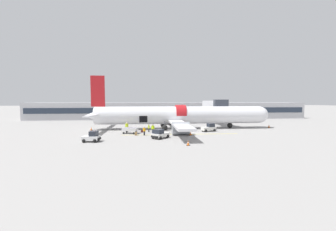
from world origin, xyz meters
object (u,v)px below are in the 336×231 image
object	(u,v)px
ground_crew_driver	(149,128)
baggage_tug_mid	(92,137)
baggage_tug_lead	(160,134)
suitcase_on_tarmac_upright	(136,134)
ground_crew_loader_b	(153,129)
baggage_cart_loading	(131,130)
airplane	(178,116)
suitcase_on_tarmac_spare	(142,131)
baggage_tug_rear	(209,128)
ground_crew_supervisor	(127,127)
ground_crew_loader_a	(144,131)

from	to	relation	value
ground_crew_driver	baggage_tug_mid	bearing A→B (deg)	-133.50
baggage_tug_lead	suitcase_on_tarmac_upright	size ratio (longest dim) A/B	4.29
baggage_tug_lead	ground_crew_loader_b	distance (m)	5.14
baggage_cart_loading	suitcase_on_tarmac_upright	xyz separation A→B (m)	(1.16, -2.33, -0.25)
airplane	baggage_tug_mid	bearing A→B (deg)	-138.39
suitcase_on_tarmac_spare	baggage_tug_rear	bearing A→B (deg)	1.32
ground_crew_loader_b	ground_crew_driver	world-z (taller)	ground_crew_loader_b
ground_crew_loader_b	suitcase_on_tarmac_spare	xyz separation A→B (m)	(-2.13, 1.58, -0.71)
airplane	ground_crew_supervisor	bearing A→B (deg)	-164.40
baggage_tug_mid	ground_crew_driver	xyz separation A→B (m)	(8.73, 9.20, 0.10)
baggage_tug_mid	baggage_cart_loading	xyz separation A→B (m)	(5.23, 7.52, -0.12)
airplane	ground_crew_driver	world-z (taller)	airplane
baggage_cart_loading	ground_crew_loader_a	xyz separation A→B (m)	(2.67, -2.43, 0.24)
baggage_tug_lead	baggage_tug_mid	distance (m)	10.75
ground_crew_loader_a	suitcase_on_tarmac_spare	distance (m)	3.53
baggage_tug_rear	baggage_cart_loading	distance (m)	15.95
baggage_cart_loading	airplane	bearing A→B (deg)	31.13
airplane	ground_crew_loader_b	distance (m)	9.10
baggage_tug_lead	suitcase_on_tarmac_spare	xyz separation A→B (m)	(-3.19, 6.60, -0.43)
baggage_tug_mid	baggage_tug_rear	bearing A→B (deg)	22.74
baggage_tug_lead	ground_crew_driver	world-z (taller)	baggage_tug_lead
ground_crew_driver	suitcase_on_tarmac_upright	distance (m)	4.66
baggage_tug_lead	baggage_tug_rear	distance (m)	12.62
ground_crew_driver	ground_crew_loader_b	bearing A→B (deg)	-70.78
baggage_tug_mid	ground_crew_supervisor	bearing A→B (deg)	68.20
baggage_tug_mid	ground_crew_supervisor	size ratio (longest dim) A/B	1.42
airplane	baggage_cart_loading	xyz separation A→B (m)	(-10.12, -6.11, -2.39)
ground_crew_loader_b	ground_crew_supervisor	distance (m)	6.38
baggage_cart_loading	baggage_tug_mid	bearing A→B (deg)	-124.82
ground_crew_supervisor	suitcase_on_tarmac_upright	distance (m)	5.80
baggage_tug_mid	baggage_tug_rear	size ratio (longest dim) A/B	0.79
baggage_tug_rear	ground_crew_driver	bearing A→B (deg)	178.41
suitcase_on_tarmac_spare	suitcase_on_tarmac_upright	bearing A→B (deg)	-106.41
ground_crew_supervisor	ground_crew_driver	bearing A→B (deg)	-16.34
airplane	ground_crew_loader_b	bearing A→B (deg)	-131.21
baggage_tug_rear	suitcase_on_tarmac_upright	world-z (taller)	baggage_tug_rear
ground_crew_supervisor	ground_crew_loader_a	bearing A→B (deg)	-55.77
baggage_tug_mid	ground_crew_supervisor	world-z (taller)	ground_crew_supervisor
baggage_tug_mid	baggage_tug_rear	world-z (taller)	baggage_tug_mid
baggage_tug_lead	baggage_cart_loading	xyz separation A→B (m)	(-5.34, 5.58, -0.09)
suitcase_on_tarmac_upright	ground_crew_loader_b	bearing A→B (deg)	29.62
baggage_tug_mid	ground_crew_driver	distance (m)	12.68
suitcase_on_tarmac_upright	baggage_cart_loading	bearing A→B (deg)	116.55
baggage_tug_rear	suitcase_on_tarmac_spare	xyz separation A→B (m)	(-13.75, -0.32, -0.45)
baggage_cart_loading	ground_crew_driver	bearing A→B (deg)	25.63
baggage_tug_lead	baggage_tug_rear	xyz separation A→B (m)	(10.56, 6.92, 0.02)
baggage_tug_rear	ground_crew_supervisor	bearing A→B (deg)	174.37
airplane	baggage_cart_loading	size ratio (longest dim) A/B	10.83
baggage_cart_loading	ground_crew_supervisor	bearing A→B (deg)	108.75
baggage_cart_loading	ground_crew_driver	size ratio (longest dim) A/B	2.51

